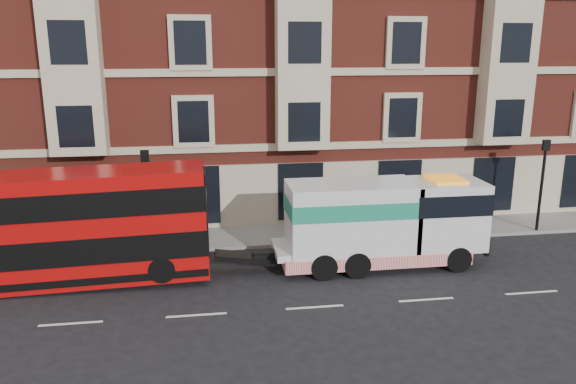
% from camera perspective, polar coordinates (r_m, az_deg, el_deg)
% --- Properties ---
extents(ground, '(120.00, 120.00, 0.00)m').
position_cam_1_polar(ground, '(19.60, 2.73, -11.62)').
color(ground, black).
rests_on(ground, ground).
extents(sidewalk, '(90.00, 3.00, 0.15)m').
position_cam_1_polar(sidewalk, '(26.41, -0.41, -4.36)').
color(sidewalk, slate).
rests_on(sidewalk, ground).
extents(victorian_terrace, '(45.00, 12.00, 20.40)m').
position_cam_1_polar(victorian_terrace, '(32.52, -1.47, 17.07)').
color(victorian_terrace, maroon).
rests_on(victorian_terrace, ground).
extents(lamp_post_west, '(0.35, 0.15, 4.35)m').
position_cam_1_polar(lamp_post_west, '(24.32, -14.12, -0.08)').
color(lamp_post_west, black).
rests_on(lamp_post_west, sidewalk).
extents(lamp_post_east, '(0.35, 0.15, 4.35)m').
position_cam_1_polar(lamp_post_east, '(28.72, 24.43, 1.26)').
color(lamp_post_east, black).
rests_on(lamp_post_east, sidewalk).
extents(double_decker_bus, '(10.49, 2.41, 4.24)m').
position_cam_1_polar(double_decker_bus, '(22.19, -21.89, -3.26)').
color(double_decker_bus, '#AF0909').
rests_on(double_decker_bus, ground).
extents(tow_truck, '(8.40, 2.48, 3.50)m').
position_cam_1_polar(tow_truck, '(22.70, 9.30, -3.02)').
color(tow_truck, silver).
rests_on(tow_truck, ground).
extents(pedestrian, '(0.77, 0.59, 1.88)m').
position_cam_1_polar(pedestrian, '(26.66, -22.81, -3.07)').
color(pedestrian, '#1B2C37').
rests_on(pedestrian, sidewalk).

